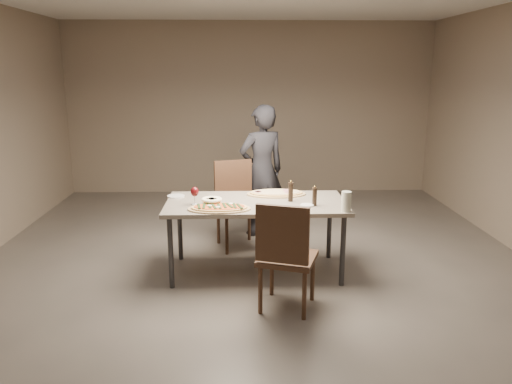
{
  "coord_description": "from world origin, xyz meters",
  "views": [
    {
      "loc": [
        -0.15,
        -4.83,
        2.05
      ],
      "look_at": [
        0.0,
        0.0,
        0.85
      ],
      "focal_mm": 35.0,
      "sensor_mm": 36.0,
      "label": 1
    }
  ],
  "objects_px": {
    "diner": "(262,171)",
    "chair_far": "(236,199)",
    "dining_table": "(256,207)",
    "zucchini_pizza": "(219,208)",
    "carafe": "(346,202)",
    "ham_pizza": "(276,193)",
    "chair_near": "(285,251)",
    "pepper_mill_left": "(291,192)",
    "bread_basket": "(212,201)"
  },
  "relations": [
    {
      "from": "pepper_mill_left",
      "to": "carafe",
      "type": "xyz_separation_m",
      "value": [
        0.48,
        -0.38,
        -0.01
      ]
    },
    {
      "from": "ham_pizza",
      "to": "carafe",
      "type": "distance_m",
      "value": 0.9
    },
    {
      "from": "dining_table",
      "to": "bread_basket",
      "type": "xyz_separation_m",
      "value": [
        -0.44,
        -0.12,
        0.1
      ]
    },
    {
      "from": "dining_table",
      "to": "zucchini_pizza",
      "type": "relative_size",
      "value": 3.02
    },
    {
      "from": "dining_table",
      "to": "chair_far",
      "type": "height_order",
      "value": "chair_far"
    },
    {
      "from": "zucchini_pizza",
      "to": "diner",
      "type": "relative_size",
      "value": 0.37
    },
    {
      "from": "dining_table",
      "to": "pepper_mill_left",
      "type": "height_order",
      "value": "pepper_mill_left"
    },
    {
      "from": "bread_basket",
      "to": "zucchini_pizza",
      "type": "bearing_deg",
      "value": -63.31
    },
    {
      "from": "dining_table",
      "to": "ham_pizza",
      "type": "distance_m",
      "value": 0.37
    },
    {
      "from": "carafe",
      "to": "chair_near",
      "type": "height_order",
      "value": "chair_near"
    },
    {
      "from": "chair_far",
      "to": "diner",
      "type": "distance_m",
      "value": 0.57
    },
    {
      "from": "chair_near",
      "to": "chair_far",
      "type": "relative_size",
      "value": 0.98
    },
    {
      "from": "zucchini_pizza",
      "to": "carafe",
      "type": "bearing_deg",
      "value": 12.57
    },
    {
      "from": "bread_basket",
      "to": "chair_far",
      "type": "xyz_separation_m",
      "value": [
        0.23,
        0.96,
        -0.23
      ]
    },
    {
      "from": "ham_pizza",
      "to": "pepper_mill_left",
      "type": "relative_size",
      "value": 2.92
    },
    {
      "from": "dining_table",
      "to": "chair_far",
      "type": "bearing_deg",
      "value": 104.09
    },
    {
      "from": "carafe",
      "to": "chair_far",
      "type": "xyz_separation_m",
      "value": [
        -1.04,
        1.21,
        -0.28
      ]
    },
    {
      "from": "ham_pizza",
      "to": "chair_far",
      "type": "bearing_deg",
      "value": 152.51
    },
    {
      "from": "ham_pizza",
      "to": "dining_table",
      "type": "bearing_deg",
      "value": -104.09
    },
    {
      "from": "ham_pizza",
      "to": "pepper_mill_left",
      "type": "distance_m",
      "value": 0.31
    },
    {
      "from": "dining_table",
      "to": "bread_basket",
      "type": "bearing_deg",
      "value": -164.54
    },
    {
      "from": "bread_basket",
      "to": "carafe",
      "type": "xyz_separation_m",
      "value": [
        1.27,
        -0.26,
        0.05
      ]
    },
    {
      "from": "zucchini_pizza",
      "to": "diner",
      "type": "distance_m",
      "value": 1.58
    },
    {
      "from": "dining_table",
      "to": "pepper_mill_left",
      "type": "bearing_deg",
      "value": 0.8
    },
    {
      "from": "pepper_mill_left",
      "to": "ham_pizza",
      "type": "bearing_deg",
      "value": 114.42
    },
    {
      "from": "bread_basket",
      "to": "chair_near",
      "type": "relative_size",
      "value": 0.21
    },
    {
      "from": "carafe",
      "to": "chair_far",
      "type": "bearing_deg",
      "value": 130.56
    },
    {
      "from": "zucchini_pizza",
      "to": "carafe",
      "type": "height_order",
      "value": "carafe"
    },
    {
      "from": "chair_near",
      "to": "diner",
      "type": "xyz_separation_m",
      "value": [
        -0.11,
        2.12,
        0.27
      ]
    },
    {
      "from": "chair_far",
      "to": "zucchini_pizza",
      "type": "bearing_deg",
      "value": 65.95
    },
    {
      "from": "ham_pizza",
      "to": "carafe",
      "type": "bearing_deg",
      "value": -22.9
    },
    {
      "from": "zucchini_pizza",
      "to": "diner",
      "type": "height_order",
      "value": "diner"
    },
    {
      "from": "chair_near",
      "to": "carafe",
      "type": "bearing_deg",
      "value": 58.04
    },
    {
      "from": "dining_table",
      "to": "ham_pizza",
      "type": "relative_size",
      "value": 2.89
    },
    {
      "from": "bread_basket",
      "to": "chair_near",
      "type": "height_order",
      "value": "chair_near"
    },
    {
      "from": "zucchini_pizza",
      "to": "ham_pizza",
      "type": "height_order",
      "value": "zucchini_pizza"
    },
    {
      "from": "chair_far",
      "to": "chair_near",
      "type": "bearing_deg",
      "value": 87.49
    },
    {
      "from": "diner",
      "to": "chair_far",
      "type": "bearing_deg",
      "value": 28.22
    },
    {
      "from": "zucchini_pizza",
      "to": "pepper_mill_left",
      "type": "xyz_separation_m",
      "value": [
        0.71,
        0.28,
        0.08
      ]
    },
    {
      "from": "dining_table",
      "to": "chair_near",
      "type": "height_order",
      "value": "chair_near"
    },
    {
      "from": "ham_pizza",
      "to": "chair_far",
      "type": "xyz_separation_m",
      "value": [
        -0.43,
        0.55,
        -0.2
      ]
    },
    {
      "from": "diner",
      "to": "ham_pizza",
      "type": "bearing_deg",
      "value": 73.88
    },
    {
      "from": "zucchini_pizza",
      "to": "diner",
      "type": "xyz_separation_m",
      "value": [
        0.47,
        1.51,
        0.05
      ]
    },
    {
      "from": "chair_far",
      "to": "pepper_mill_left",
      "type": "bearing_deg",
      "value": 107.41
    },
    {
      "from": "zucchini_pizza",
      "to": "chair_near",
      "type": "distance_m",
      "value": 0.86
    },
    {
      "from": "chair_near",
      "to": "zucchini_pizza",
      "type": "bearing_deg",
      "value": 151.92
    },
    {
      "from": "zucchini_pizza",
      "to": "ham_pizza",
      "type": "bearing_deg",
      "value": 61.36
    },
    {
      "from": "chair_near",
      "to": "diner",
      "type": "distance_m",
      "value": 2.14
    },
    {
      "from": "dining_table",
      "to": "pepper_mill_left",
      "type": "distance_m",
      "value": 0.38
    },
    {
      "from": "bread_basket",
      "to": "carafe",
      "type": "height_order",
      "value": "carafe"
    }
  ]
}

